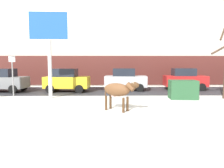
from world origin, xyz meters
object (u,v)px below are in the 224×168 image
at_px(street_sign, 13,72).
at_px(car_silver_hatchback, 125,79).
at_px(cow_brown, 118,90).
at_px(billboard, 49,31).
at_px(car_grey_hatchback, 4,80).
at_px(pedestrian_near_billboard, 19,78).
at_px(dumpster, 183,90).
at_px(car_yellow_hatchback, 67,80).
at_px(car_red_hatchback, 185,79).

bearing_deg(street_sign, car_silver_hatchback, 21.34).
bearing_deg(cow_brown, billboard, 138.95).
height_order(cow_brown, car_silver_hatchback, car_silver_hatchback).
relative_size(car_silver_hatchback, street_sign, 1.28).
distance_m(car_grey_hatchback, pedestrian_near_billboard, 3.79).
bearing_deg(billboard, car_silver_hatchback, 38.18).
relative_size(pedestrian_near_billboard, dumpster, 1.02).
bearing_deg(car_yellow_hatchback, car_grey_hatchback, -179.30).
relative_size(cow_brown, billboard, 0.32).
bearing_deg(car_red_hatchback, pedestrian_near_billboard, 170.24).
relative_size(cow_brown, car_red_hatchback, 0.50).
bearing_deg(dumpster, car_silver_hatchback, 127.88).
bearing_deg(pedestrian_near_billboard, billboard, -54.91).
xyz_separation_m(dumpster, street_sign, (-11.42, 1.22, 1.07)).
bearing_deg(pedestrian_near_billboard, car_red_hatchback, -9.76).
bearing_deg(cow_brown, car_red_hatchback, 52.80).
relative_size(car_grey_hatchback, car_yellow_hatchback, 1.00).
relative_size(billboard, car_red_hatchback, 1.54).
height_order(car_silver_hatchback, car_red_hatchback, same).
height_order(car_yellow_hatchback, pedestrian_near_billboard, car_yellow_hatchback).
distance_m(cow_brown, car_red_hatchback, 10.15).
xyz_separation_m(billboard, car_yellow_hatchback, (0.42, 3.31, -3.39)).
height_order(car_grey_hatchback, dumpster, car_grey_hatchback).
xyz_separation_m(car_silver_hatchback, dumpster, (3.39, -4.36, -0.33)).
distance_m(cow_brown, street_sign, 8.48).
distance_m(car_grey_hatchback, car_silver_hatchback, 9.83).
distance_m(cow_brown, car_silver_hatchback, 7.84).
height_order(car_silver_hatchback, street_sign, street_sign).
xyz_separation_m(billboard, car_red_hatchback, (10.37, 4.39, -3.39)).
relative_size(cow_brown, car_yellow_hatchback, 0.50).
distance_m(car_yellow_hatchback, car_silver_hatchback, 4.84).
bearing_deg(billboard, cow_brown, -41.05).
xyz_separation_m(billboard, dumpster, (8.59, -0.27, -3.71)).
distance_m(pedestrian_near_billboard, dumpster, 15.37).
bearing_deg(street_sign, car_yellow_hatchback, 35.94).
bearing_deg(street_sign, pedestrian_near_billboard, 109.08).
distance_m(car_grey_hatchback, car_yellow_hatchback, 5.01).
bearing_deg(car_yellow_hatchback, street_sign, -144.06).
xyz_separation_m(cow_brown, street_sign, (-7.07, 4.64, 0.68)).
xyz_separation_m(car_grey_hatchback, street_sign, (1.76, -2.30, 0.74)).
relative_size(billboard, car_grey_hatchback, 1.54).
bearing_deg(pedestrian_near_billboard, car_yellow_hatchback, -34.75).
height_order(cow_brown, car_grey_hatchback, car_grey_hatchback).
height_order(car_silver_hatchback, dumpster, car_silver_hatchback).
height_order(billboard, car_grey_hatchback, billboard).
bearing_deg(car_silver_hatchback, car_grey_hatchback, -175.09).
bearing_deg(pedestrian_near_billboard, cow_brown, -49.43).
bearing_deg(cow_brown, street_sign, 146.73).
height_order(billboard, pedestrian_near_billboard, billboard).
bearing_deg(car_grey_hatchback, car_red_hatchback, 4.37).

